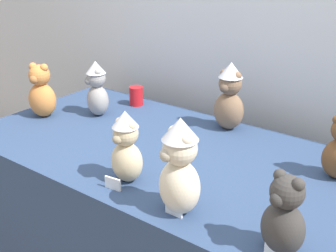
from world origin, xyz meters
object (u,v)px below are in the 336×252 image
Objects in this scene: display_table at (168,221)px; teddy_bear_cream at (180,168)px; teddy_bear_mocha at (229,97)px; teddy_bear_charcoal at (284,217)px; teddy_bear_sand at (126,148)px; party_cup_red at (136,96)px; teddy_bear_ginger at (41,92)px; teddy_bear_ash at (97,89)px.

teddy_bear_cream is at bearing -49.17° from display_table.
teddy_bear_cream is at bearing -68.95° from teddy_bear_mocha.
teddy_bear_charcoal is 0.67m from teddy_bear_sand.
party_cup_red is at bearing 164.87° from teddy_bear_charcoal.
party_cup_red reaches higher than display_table.
teddy_bear_sand is (-0.07, -0.70, -0.02)m from teddy_bear_mocha.
teddy_bear_mocha is at bearing 10.74° from teddy_bear_ginger.
teddy_bear_cream is 1.03× the size of teddy_bear_mocha.
teddy_bear_sand is 0.87m from teddy_bear_ginger.
teddy_bear_ginger is (-0.23, -0.19, -0.01)m from teddy_bear_ash.
teddy_bear_cream is 1.20× the size of teddy_bear_ginger.
teddy_bear_sand is at bearing -167.58° from teddy_bear_charcoal.
teddy_bear_ash reaches higher than teddy_bear_charcoal.
teddy_bear_mocha is at bearing 129.50° from teddy_bear_cream.
teddy_bear_charcoal is at bearing -27.62° from display_table.
display_table is 0.96m from teddy_bear_ginger.
party_cup_red is (-0.82, 0.74, -0.12)m from teddy_bear_cream.
teddy_bear_mocha is at bearing 1.03° from party_cup_red.
teddy_bear_sand is (-0.29, 0.05, -0.03)m from teddy_bear_cream.
teddy_bear_mocha is 0.72m from teddy_bear_ash.
display_table is 6.34× the size of teddy_bear_ash.
teddy_bear_sand is 0.88m from party_cup_red.
teddy_bear_sand is (0.60, -0.44, -0.00)m from teddy_bear_ash.
teddy_bear_mocha reaches higher than teddy_bear_charcoal.
display_table is 0.63m from teddy_bear_sand.
teddy_bear_cream is at bearing -30.97° from teddy_bear_ginger.
teddy_bear_ginger is (-0.80, -0.07, 0.54)m from display_table.
teddy_bear_cream is 3.26× the size of party_cup_red.
teddy_bear_cream is 1.02m from teddy_bear_ash.
teddy_bear_ash is 1.02× the size of teddy_bear_ginger.
teddy_bear_charcoal is (0.59, -0.75, -0.04)m from teddy_bear_mocha.
party_cup_red is (-1.20, 0.74, -0.07)m from teddy_bear_charcoal.
teddy_bear_ginger is at bearing -123.95° from party_cup_red.
teddy_bear_cream is 0.78m from teddy_bear_mocha.
teddy_bear_cream is 1.11m from party_cup_red.
teddy_bear_charcoal is at bearing -46.68° from teddy_bear_mocha.
teddy_bear_charcoal is at bearing 7.32° from teddy_bear_ash.
teddy_bear_sand is at bearing -52.25° from party_cup_red.
display_table is 5.55× the size of teddy_bear_mocha.
teddy_bear_ash is at bearing 167.57° from display_table.
teddy_bear_charcoal reaches higher than display_table.
teddy_bear_mocha is 1.14× the size of teddy_bear_ash.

